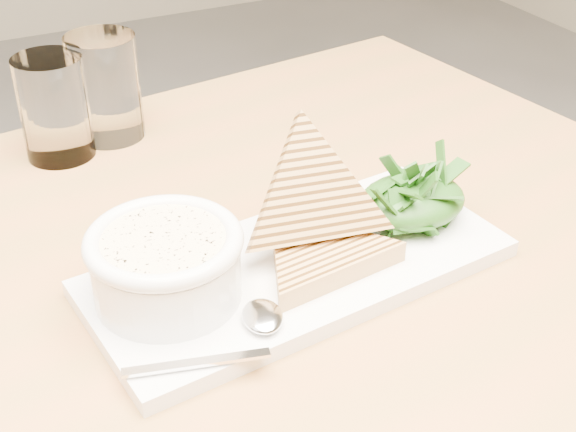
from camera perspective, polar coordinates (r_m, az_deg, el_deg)
name	(u,v)px	position (r m, az deg, el deg)	size (l,w,h in m)	color
table_top	(167,305)	(0.71, -8.59, -6.27)	(1.11, 0.74, 0.04)	#A56935
table_leg_br	(409,284)	(1.35, 8.62, -4.81)	(0.06, 0.06, 0.70)	#A56935
platter	(298,268)	(0.70, 0.73, -3.71)	(0.37, 0.17, 0.02)	white
soup_bowl	(167,272)	(0.65, -8.62, -3.97)	(0.12, 0.12, 0.05)	white
soup	(164,243)	(0.63, -8.83, -1.89)	(0.10, 0.10, 0.01)	beige
bowl_rim	(163,241)	(0.63, -8.85, -1.74)	(0.13, 0.13, 0.01)	white
sandwich_flat	(319,255)	(0.69, 2.20, -2.79)	(0.15, 0.15, 0.02)	#B6874B
sandwich_lean	(313,197)	(0.69, 1.80, 1.33)	(0.15, 0.15, 0.08)	#B6874B
salad_base	(412,201)	(0.75, 8.78, 1.05)	(0.10, 0.08, 0.04)	black
arugula_pile	(412,195)	(0.75, 8.82, 1.50)	(0.11, 0.10, 0.05)	#2B6618
spoon_bowl	(263,316)	(0.63, -1.82, -7.13)	(0.03, 0.04, 0.01)	silver
spoon_handle	(197,363)	(0.60, -6.51, -10.33)	(0.11, 0.01, 0.00)	silver
glass_near	(54,108)	(0.90, -16.27, 7.40)	(0.07, 0.07, 0.11)	white
glass_far	(105,87)	(0.93, -12.86, 8.91)	(0.08, 0.08, 0.12)	white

